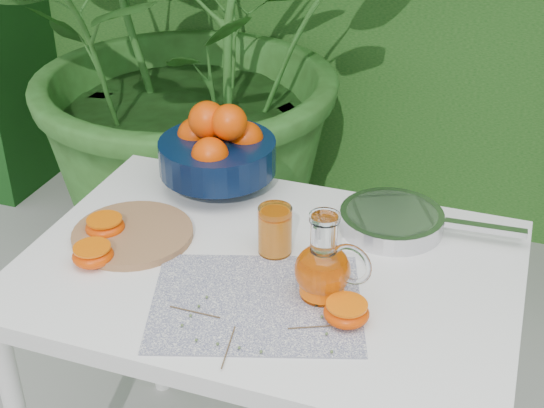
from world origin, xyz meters
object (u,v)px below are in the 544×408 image
(cutting_board, at_px, (133,234))
(saute_pan, at_px, (393,220))
(juice_pitcher, at_px, (324,268))
(fruit_bowl, at_px, (218,149))
(white_table, at_px, (269,296))

(cutting_board, height_order, saute_pan, saute_pan)
(juice_pitcher, xyz_separation_m, saute_pan, (0.08, 0.28, -0.04))
(cutting_board, distance_m, fruit_bowl, 0.30)
(white_table, xyz_separation_m, fruit_bowl, (-0.22, 0.27, 0.18))
(juice_pitcher, bearing_deg, white_table, 153.32)
(cutting_board, xyz_separation_m, fruit_bowl, (0.09, 0.27, 0.09))
(fruit_bowl, bearing_deg, white_table, -50.40)
(juice_pitcher, height_order, saute_pan, juice_pitcher)
(juice_pitcher, bearing_deg, fruit_bowl, 136.64)
(white_table, distance_m, saute_pan, 0.32)
(white_table, relative_size, cutting_board, 3.86)
(fruit_bowl, bearing_deg, juice_pitcher, -43.36)
(cutting_board, bearing_deg, juice_pitcher, -8.12)
(white_table, distance_m, fruit_bowl, 0.39)
(fruit_bowl, bearing_deg, saute_pan, -7.02)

